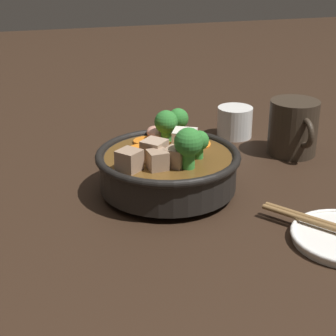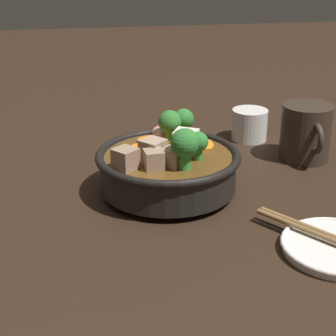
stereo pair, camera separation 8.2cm
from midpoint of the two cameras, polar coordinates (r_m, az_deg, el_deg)
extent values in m
plane|color=black|center=(0.84, -2.81, -2.56)|extent=(3.00, 3.00, 0.00)
cylinder|color=black|center=(0.84, -2.81, -2.25)|extent=(0.11, 0.11, 0.01)
cylinder|color=black|center=(0.82, -2.85, -0.38)|extent=(0.20, 0.20, 0.05)
torus|color=black|center=(0.82, -2.89, 1.22)|extent=(0.21, 0.21, 0.01)
cylinder|color=brown|center=(0.82, -2.87, 0.34)|extent=(0.19, 0.19, 0.03)
cylinder|color=orange|center=(0.85, 0.49, 2.45)|extent=(0.04, 0.04, 0.01)
cylinder|color=orange|center=(0.81, -6.62, 1.08)|extent=(0.05, 0.05, 0.01)
cylinder|color=orange|center=(0.81, -2.95, 1.20)|extent=(0.06, 0.06, 0.01)
cylinder|color=orange|center=(0.84, -3.83, 2.13)|extent=(0.05, 0.05, 0.01)
cylinder|color=orange|center=(0.87, -5.01, 2.68)|extent=(0.05, 0.05, 0.01)
cylinder|color=orange|center=(0.83, -5.47, 1.69)|extent=(0.06, 0.06, 0.01)
cylinder|color=green|center=(0.77, -0.98, 0.77)|extent=(0.02, 0.02, 0.02)
sphere|color=#2D752D|center=(0.76, -0.99, 2.58)|extent=(0.04, 0.04, 0.04)
cylinder|color=green|center=(0.86, -2.93, 3.18)|extent=(0.02, 0.02, 0.02)
sphere|color=#2D752D|center=(0.85, -2.96, 4.65)|extent=(0.04, 0.04, 0.04)
cylinder|color=green|center=(0.80, 0.23, 1.52)|extent=(0.01, 0.01, 0.02)
sphere|color=#2D752D|center=(0.80, 0.23, 2.76)|extent=(0.03, 0.03, 0.03)
cylinder|color=green|center=(0.88, -1.64, 3.70)|extent=(0.01, 0.01, 0.02)
sphere|color=#2D752D|center=(0.88, -1.66, 5.00)|extent=(0.03, 0.03, 0.03)
cube|color=#9E7F66|center=(0.77, -4.15, 0.76)|extent=(0.03, 0.03, 0.03)
cube|color=silver|center=(0.82, -1.15, 2.71)|extent=(0.04, 0.04, 0.03)
cube|color=#9E7F66|center=(0.76, -7.04, 0.71)|extent=(0.04, 0.04, 0.03)
cube|color=tan|center=(0.79, -4.37, 1.72)|extent=(0.04, 0.04, 0.03)
cube|color=#9E7F66|center=(0.77, -2.58, 1.02)|extent=(0.04, 0.04, 0.03)
ellipsoid|color=#EA9E84|center=(0.88, -3.99, 3.54)|extent=(0.05, 0.03, 0.02)
cylinder|color=white|center=(1.06, 4.59, 4.64)|extent=(0.07, 0.07, 0.06)
cylinder|color=brown|center=(1.05, 4.62, 5.52)|extent=(0.06, 0.06, 0.00)
cylinder|color=#33281E|center=(0.98, 10.27, 4.03)|extent=(0.08, 0.08, 0.09)
torus|color=#33281E|center=(0.95, 11.36, 3.47)|extent=(0.05, 0.01, 0.05)
camera|label=1|loc=(0.04, -92.86, -1.24)|focal=60.00mm
camera|label=2|loc=(0.04, 87.14, 1.24)|focal=60.00mm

